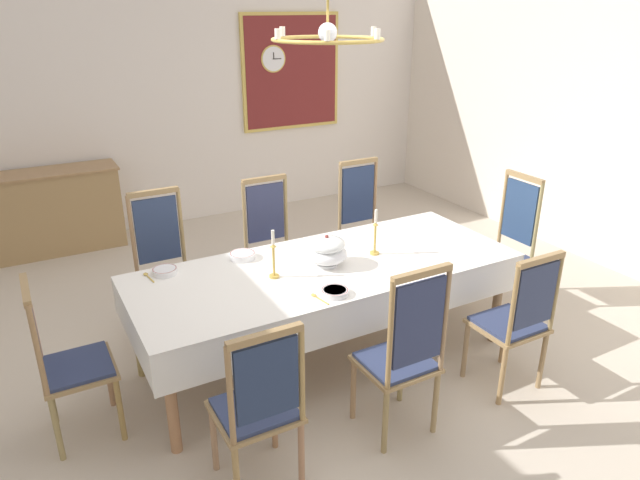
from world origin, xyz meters
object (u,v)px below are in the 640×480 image
chair_south_b (404,352)px  candlestick_east (375,236)px  chair_south_a (259,405)px  chair_north_b (272,245)px  sideboard (52,212)px  chandelier (328,38)px  dining_table (327,274)px  bowl_near_left (165,271)px  chair_south_c (516,319)px  candlestick_west (274,259)px  chair_head_west (65,360)px  framed_painting (291,72)px  bowl_far_left (323,241)px  mounted_clock (273,59)px  bowl_far_right (242,255)px  chair_north_c (364,225)px  spoon_primary (147,275)px  chair_head_east (506,242)px  bowl_near_right (335,292)px  spoon_secondary (316,296)px  soup_tureen (326,251)px

chair_south_b → candlestick_east: 1.10m
chair_south_a → chair_north_b: chair_north_b is taller
sideboard → chandelier: bearing=116.0°
dining_table → bowl_near_left: 1.15m
chair_south_c → sideboard: size_ratio=0.74×
candlestick_west → candlestick_east: bearing=-0.0°
chair_north_b → sideboard: bearing=-55.4°
dining_table → chair_head_west: bearing=180.0°
chair_south_b → chair_head_west: 2.04m
framed_painting → chair_north_b: bearing=-119.9°
bowl_far_left → mounted_clock: bearing=71.9°
chandelier → chair_south_a: bearing=-134.9°
chair_head_west → bowl_far_left: chair_head_west is taller
bowl_far_right → framed_painting: bearing=57.9°
chair_north_c → bowl_far_left: (-0.77, -0.59, 0.20)m
dining_table → spoon_primary: (-1.18, 0.44, 0.08)m
chair_south_a → spoon_primary: 1.43m
chair_head_east → candlestick_east: 1.43m
chair_south_a → spoon_primary: chair_south_a is taller
bowl_near_right → framed_painting: 4.34m
bowl_near_right → chandelier: 1.60m
dining_table → chair_south_c: 1.35m
chair_north_b → bowl_near_left: size_ratio=6.77×
candlestick_east → mounted_clock: (0.78, 3.49, 0.98)m
mounted_clock → spoon_secondary: bearing=-111.1°
dining_table → framed_painting: 3.92m
soup_tureen → dining_table: bearing=0.0°
spoon_secondary → sideboard: bearing=100.0°
chair_south_b → spoon_secondary: 0.66m
bowl_far_left → mounted_clock: size_ratio=0.55×
sideboard → dining_table: bearing=116.0°
chair_south_b → sideboard: (-1.58, 4.20, -0.14)m
soup_tureen → sideboard: (-1.58, 3.24, -0.44)m
chair_head_east → bowl_near_left: size_ratio=6.90×
chair_south_a → mounted_clock: (2.14, 4.43, 1.35)m
chair_head_west → mounted_clock: mounted_clock is taller
bowl_near_right → bowl_far_left: (0.35, 0.79, -0.00)m
soup_tureen → bowl_far_right: size_ratio=1.57×
candlestick_west → soup_tureen: bearing=-0.0°
chair_north_b → bowl_far_left: 0.65m
chair_north_c → chandelier: (-0.94, -0.96, 1.74)m
bowl_far_right → framed_painting: size_ratio=0.13×
bowl_near_right → sideboard: bearing=111.0°
mounted_clock → soup_tureen: bearing=-109.0°
chair_south_a → bowl_near_left: size_ratio=6.18×
chair_north_b → spoon_secondary: chair_north_b is taller
chair_south_a → chair_north_b: (0.94, 1.91, 0.03)m
chair_north_b → chair_head_east: bearing=152.2°
chair_south_c → chair_north_c: bearing=90.0°
chair_head_east → chair_south_b: bearing=117.8°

